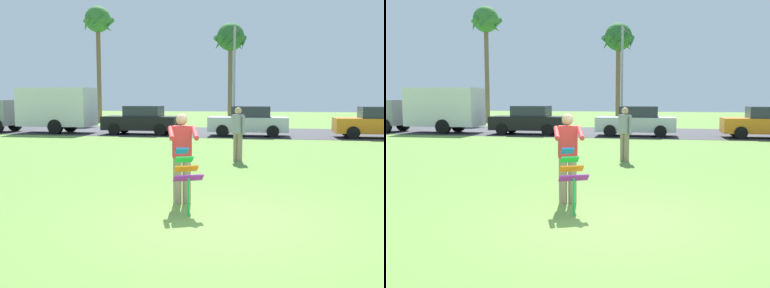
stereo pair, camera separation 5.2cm
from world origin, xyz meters
TOP-DOWN VIEW (x-y plane):
  - ground_plane at (0.00, 0.00)m, footprint 120.00×120.00m
  - road_strip at (0.00, 18.95)m, footprint 120.00×8.00m
  - person_kite_flyer at (-0.93, 1.05)m, footprint 0.68×0.75m
  - kite_held at (-0.70, 0.34)m, footprint 0.60×0.73m
  - parked_truck_grey_van at (-12.62, 16.55)m, footprint 6.70×2.12m
  - parked_car_black at (-6.65, 16.55)m, footprint 4.20×1.84m
  - parked_car_silver at (-0.67, 16.55)m, footprint 4.23×1.89m
  - parked_car_orange at (5.84, 16.55)m, footprint 4.25×1.93m
  - palm_tree_left_near at (-13.76, 27.43)m, footprint 2.58×2.71m
  - palm_tree_right_near at (-2.80, 26.90)m, footprint 2.58×2.71m
  - streetlight_pole at (-2.20, 24.08)m, footprint 0.24×1.65m
  - person_walker_near at (-0.40, 6.96)m, footprint 0.46×0.40m

SIDE VIEW (x-z plane):
  - ground_plane at x=0.00m, z-range 0.00..0.00m
  - road_strip at x=0.00m, z-range 0.00..0.01m
  - kite_held at x=-0.70m, z-range 0.19..1.33m
  - parked_car_black at x=-6.65m, z-range -0.03..1.57m
  - parked_car_silver at x=-0.67m, z-range -0.03..1.57m
  - parked_car_orange at x=5.84m, z-range -0.03..1.57m
  - person_walker_near at x=-0.40m, z-range 0.07..1.80m
  - person_kite_flyer at x=-0.93m, z-range 0.09..1.82m
  - parked_truck_grey_van at x=-12.62m, z-range 0.10..2.72m
  - streetlight_pole at x=-2.20m, z-range 0.50..7.50m
  - palm_tree_right_near at x=-2.80m, z-range 2.51..10.24m
  - palm_tree_left_near at x=-13.76m, z-range 3.25..12.75m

